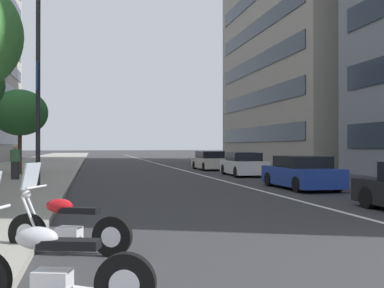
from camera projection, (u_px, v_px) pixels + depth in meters
sidewalk_right_plaza at (22, 169)px, 32.90m from camera, size 160.00×8.11×0.15m
lane_centre_stripe at (167, 166)px, 40.25m from camera, size 110.00×0.16×0.01m
motorcycle_under_tarp at (49, 270)px, 4.81m from camera, size 0.85×2.15×1.48m
motorcycle_nearest_camera at (67, 227)px, 7.38m from camera, size 0.99×1.99×1.48m
car_approaching_light at (301, 173)px, 18.75m from camera, size 4.27×1.88×1.35m
car_following_behind at (243, 165)px, 27.14m from camera, size 4.39×2.00×1.39m
car_mid_block_traffic at (210, 161)px, 33.94m from camera, size 4.35×1.92×1.40m
street_lamp_with_banners at (47, 55)px, 18.37m from camera, size 1.26×2.52×9.01m
street_tree_near_plaza_corner at (20, 113)px, 26.29m from camera, size 3.14×3.14×4.89m
pedestrian_on_plaza at (15, 162)px, 22.09m from camera, size 0.36×0.46×1.68m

